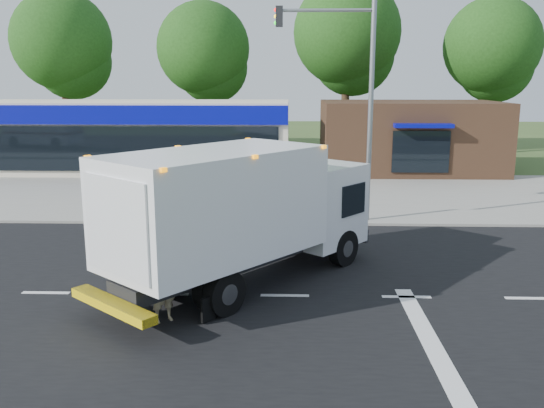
% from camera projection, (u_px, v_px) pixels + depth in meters
% --- Properties ---
extents(ground, '(120.00, 120.00, 0.00)m').
position_uv_depth(ground, '(285.00, 296.00, 14.25)').
color(ground, '#385123').
rests_on(ground, ground).
extents(road_asphalt, '(60.00, 14.00, 0.02)m').
position_uv_depth(road_asphalt, '(285.00, 296.00, 14.25)').
color(road_asphalt, black).
rests_on(road_asphalt, ground).
extents(sidewalk, '(60.00, 2.40, 0.12)m').
position_uv_depth(sidewalk, '(287.00, 216.00, 22.24)').
color(sidewalk, gray).
rests_on(sidewalk, ground).
extents(parking_apron, '(60.00, 9.00, 0.02)m').
position_uv_depth(parking_apron, '(287.00, 189.00, 27.92)').
color(parking_apron, gray).
rests_on(parking_apron, ground).
extents(lane_markings, '(55.20, 7.00, 0.01)m').
position_uv_depth(lane_markings, '(344.00, 318.00, 12.89)').
color(lane_markings, silver).
rests_on(lane_markings, road_asphalt).
extents(ems_box_truck, '(7.18, 7.86, 3.62)m').
position_uv_depth(ems_box_truck, '(241.00, 207.00, 14.61)').
color(ems_box_truck, black).
rests_on(ems_box_truck, ground).
extents(emergency_worker, '(0.71, 0.67, 1.75)m').
position_uv_depth(emergency_worker, '(163.00, 284.00, 12.60)').
color(emergency_worker, tan).
rests_on(emergency_worker, ground).
extents(retail_strip_mall, '(18.00, 6.20, 4.00)m').
position_uv_depth(retail_strip_mall, '(134.00, 136.00, 33.56)').
color(retail_strip_mall, beige).
rests_on(retail_strip_mall, ground).
extents(brown_storefront, '(10.00, 6.70, 4.00)m').
position_uv_depth(brown_storefront, '(410.00, 137.00, 33.12)').
color(brown_storefront, '#382316').
rests_on(brown_storefront, ground).
extents(traffic_signal_pole, '(3.51, 0.25, 8.00)m').
position_uv_depth(traffic_signal_pole, '(353.00, 89.00, 20.55)').
color(traffic_signal_pole, gray).
rests_on(traffic_signal_pole, ground).
extents(background_trees, '(36.77, 7.39, 12.10)m').
position_uv_depth(background_trees, '(277.00, 48.00, 40.20)').
color(background_trees, '#332114').
rests_on(background_trees, ground).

